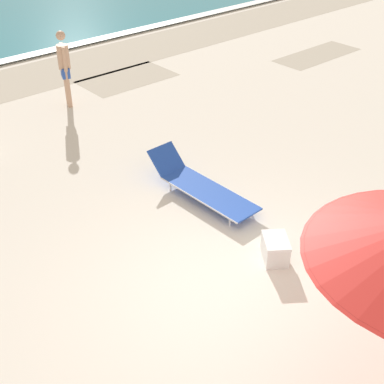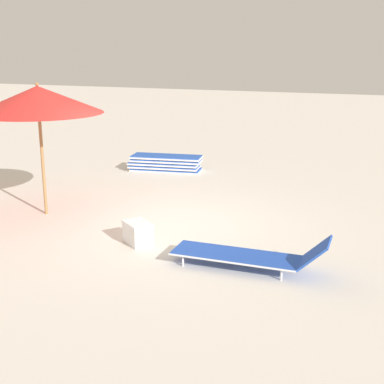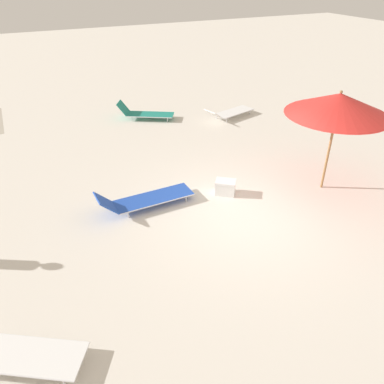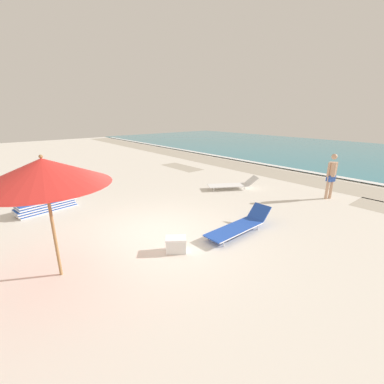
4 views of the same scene
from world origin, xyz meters
The scene contains 5 objects.
ground_plane centered at (0.00, 0.01, -0.08)m, with size 60.00×60.00×0.16m.
beach_umbrella centered at (0.18, -2.34, 2.20)m, with size 2.40×2.40×2.52m.
lounger_stack centered at (-4.07, -1.73, 0.21)m, with size 0.91×1.98×0.41m.
sun_lounger_under_umbrella centered at (1.28, 2.07, 0.21)m, with size 0.68×2.30×0.57m.
cooler_box centered at (0.97, 0.07, 0.19)m, with size 0.58×0.61×0.37m.
Camera 2 is at (8.36, 3.96, 3.14)m, focal length 50.00 mm.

